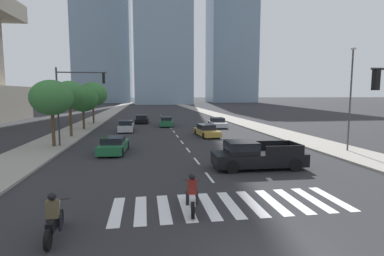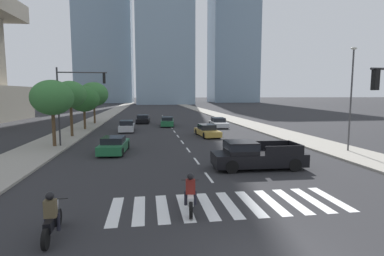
% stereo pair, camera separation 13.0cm
% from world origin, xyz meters
% --- Properties ---
extents(sidewalk_east, '(4.00, 260.00, 0.15)m').
position_xyz_m(sidewalk_east, '(11.70, 30.00, 0.07)').
color(sidewalk_east, gray).
rests_on(sidewalk_east, ground).
extents(sidewalk_west, '(4.00, 260.00, 0.15)m').
position_xyz_m(sidewalk_west, '(-11.70, 30.00, 0.07)').
color(sidewalk_west, gray).
rests_on(sidewalk_west, ground).
extents(crosswalk_near, '(9.45, 2.99, 0.01)m').
position_xyz_m(crosswalk_near, '(0.00, 4.55, 0.00)').
color(crosswalk_near, silver).
rests_on(crosswalk_near, ground).
extents(lane_divider_center, '(0.14, 50.00, 0.01)m').
position_xyz_m(lane_divider_center, '(0.00, 32.55, 0.00)').
color(lane_divider_center, silver).
rests_on(lane_divider_center, ground).
extents(motorcycle_lead, '(0.70, 2.19, 1.49)m').
position_xyz_m(motorcycle_lead, '(-1.64, 4.23, 0.58)').
color(motorcycle_lead, black).
rests_on(motorcycle_lead, ground).
extents(motorcycle_trailing, '(0.70, 2.15, 1.49)m').
position_xyz_m(motorcycle_trailing, '(-6.22, 2.71, 0.58)').
color(motorcycle_trailing, black).
rests_on(motorcycle_trailing, ground).
extents(pickup_truck, '(5.53, 2.22, 1.67)m').
position_xyz_m(pickup_truck, '(3.06, 10.02, 0.81)').
color(pickup_truck, black).
rests_on(pickup_truck, ground).
extents(sedan_green_0, '(2.09, 4.82, 1.32)m').
position_xyz_m(sedan_green_0, '(-0.41, 34.80, 0.61)').
color(sedan_green_0, '#1E6038').
rests_on(sedan_green_0, ground).
extents(sedan_gold_1, '(2.09, 4.89, 1.26)m').
position_xyz_m(sedan_gold_1, '(3.08, 24.05, 0.58)').
color(sedan_gold_1, '#B28E38').
rests_on(sedan_gold_1, ground).
extents(sedan_silver_2, '(1.81, 4.59, 1.34)m').
position_xyz_m(sedan_silver_2, '(-5.64, 29.57, 0.61)').
color(sedan_silver_2, '#B7BABF').
rests_on(sedan_silver_2, ground).
extents(sedan_silver_3, '(2.05, 4.85, 1.29)m').
position_xyz_m(sedan_silver_3, '(6.32, 32.27, 0.59)').
color(sedan_silver_3, '#B7BABF').
rests_on(sedan_silver_3, ground).
extents(sedan_black_4, '(2.11, 4.53, 1.28)m').
position_xyz_m(sedan_black_4, '(-3.84, 39.78, 0.59)').
color(sedan_black_4, black).
rests_on(sedan_black_4, ground).
extents(sedan_green_5, '(2.11, 4.49, 1.25)m').
position_xyz_m(sedan_green_5, '(-5.75, 16.28, 0.58)').
color(sedan_green_5, '#1E6038').
rests_on(sedan_green_5, ground).
extents(traffic_signal_far, '(4.31, 0.28, 6.50)m').
position_xyz_m(traffic_signal_far, '(-9.10, 19.48, 4.55)').
color(traffic_signal_far, '#333335').
rests_on(traffic_signal_far, sidewalk_west).
extents(street_lamp_east, '(0.50, 0.24, 7.77)m').
position_xyz_m(street_lamp_east, '(12.00, 13.74, 4.64)').
color(street_lamp_east, '#3F3F42').
rests_on(street_lamp_east, sidewalk_east).
extents(street_tree_nearest, '(3.39, 3.39, 5.47)m').
position_xyz_m(street_tree_nearest, '(-10.90, 19.26, 4.16)').
color(street_tree_nearest, '#4C3823').
rests_on(street_tree_nearest, sidewalk_west).
extents(street_tree_second, '(3.18, 3.18, 5.65)m').
position_xyz_m(street_tree_second, '(-10.90, 25.24, 4.42)').
color(street_tree_second, '#4C3823').
rests_on(street_tree_second, sidewalk_west).
extents(street_tree_third, '(3.74, 3.74, 5.31)m').
position_xyz_m(street_tree_third, '(-10.90, 31.78, 3.86)').
color(street_tree_third, '#4C3823').
rests_on(street_tree_third, sidewalk_west).
extents(street_tree_fourth, '(4.15, 4.15, 6.06)m').
position_xyz_m(street_tree_fourth, '(-10.90, 38.98, 4.44)').
color(street_tree_fourth, '#4C3823').
rests_on(street_tree_fourth, sidewalk_west).
extents(office_tower_left_skyline, '(28.19, 25.53, 99.15)m').
position_xyz_m(office_tower_left_skyline, '(-24.52, 159.89, 45.29)').
color(office_tower_left_skyline, '#7A93A8').
rests_on(office_tower_left_skyline, ground).
extents(office_tower_right_skyline, '(24.77, 20.67, 105.01)m').
position_xyz_m(office_tower_right_skyline, '(44.39, 155.97, 51.97)').
color(office_tower_right_skyline, '#7A93A8').
rests_on(office_tower_right_skyline, ground).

